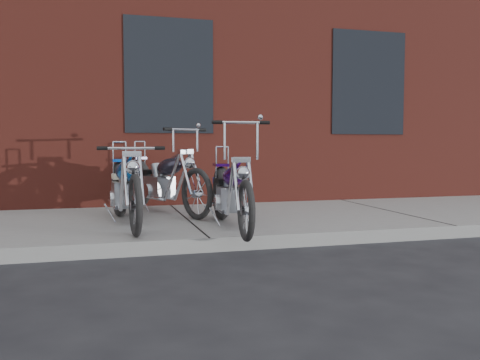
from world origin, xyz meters
name	(u,v)px	position (x,y,z in m)	size (l,w,h in m)	color
ground	(210,253)	(0.00, 0.00, 0.00)	(120.00, 120.00, 0.00)	black
sidewalk	(186,224)	(0.00, 1.50, 0.07)	(22.00, 3.00, 0.15)	gray
building_brick	(142,29)	(0.00, 8.00, 4.00)	(22.00, 10.00, 8.00)	maroon
chopper_purple	(231,195)	(0.37, 0.54, 0.54)	(0.53, 2.16, 1.21)	black
chopper_blue	(126,190)	(-0.78, 1.16, 0.57)	(0.56, 2.31, 1.00)	black
chopper_third	(162,183)	(-0.23, 2.12, 0.57)	(1.02, 2.19, 1.18)	black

